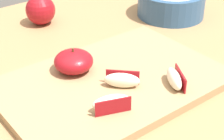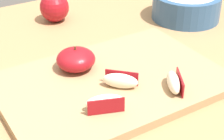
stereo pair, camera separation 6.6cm
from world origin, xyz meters
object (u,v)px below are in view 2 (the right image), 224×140
whole_apple_red_delicious (54,7)px  ceramic_fruit_bowl (186,5)px  cutting_board (112,83)px  apple_wedge_near_knife (120,81)px  apple_wedge_right (174,82)px  apple_half_skin_up (77,58)px  apple_wedge_middle (105,103)px

whole_apple_red_delicious → ceramic_fruit_bowl: (0.31, -0.17, -0.00)m
cutting_board → apple_wedge_near_knife: apple_wedge_near_knife is taller
apple_wedge_near_knife → apple_wedge_right: bearing=-35.0°
cutting_board → apple_wedge_near_knife: (-0.00, -0.03, 0.02)m
apple_half_skin_up → apple_wedge_near_knife: 0.11m
cutting_board → ceramic_fruit_bowl: size_ratio=2.36×
apple_wedge_near_knife → apple_wedge_right: same height
cutting_board → apple_wedge_middle: 0.10m
apple_wedge_middle → apple_wedge_near_knife: size_ratio=1.11×
cutting_board → whole_apple_red_delicious: 0.35m
apple_wedge_right → whole_apple_red_delicious: 0.44m
cutting_board → whole_apple_red_delicious: (0.04, 0.35, 0.03)m
cutting_board → apple_half_skin_up: (-0.04, 0.07, 0.03)m
apple_wedge_right → ceramic_fruit_bowl: 0.38m
apple_half_skin_up → whole_apple_red_delicious: bearing=75.0°
apple_wedge_near_knife → whole_apple_red_delicious: bearing=84.2°
apple_half_skin_up → apple_wedge_right: bearing=-54.5°
cutting_board → apple_half_skin_up: 0.09m
apple_wedge_near_knife → ceramic_fruit_bowl: ceramic_fruit_bowl is taller
apple_half_skin_up → whole_apple_red_delicious: 0.29m
apple_wedge_near_knife → apple_half_skin_up: bearing=108.5°
apple_half_skin_up → ceramic_fruit_bowl: (0.38, 0.11, -0.00)m
whole_apple_red_delicious → apple_wedge_near_knife: bearing=-95.8°
apple_wedge_middle → cutting_board: bearing=51.4°
cutting_board → apple_wedge_near_knife: bearing=-93.2°
whole_apple_red_delicious → apple_wedge_right: bearing=-84.6°
apple_wedge_middle → whole_apple_red_delicious: 0.44m
apple_wedge_middle → apple_wedge_right: bearing=-5.0°
apple_wedge_middle → apple_wedge_near_knife: (0.06, 0.04, 0.00)m
apple_wedge_middle → ceramic_fruit_bowl: size_ratio=0.38×
apple_half_skin_up → apple_wedge_middle: size_ratio=1.12×
apple_half_skin_up → apple_wedge_middle: 0.15m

